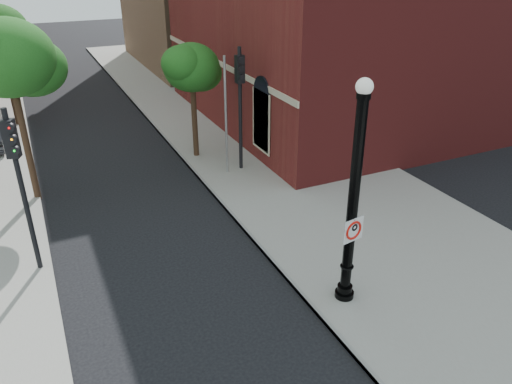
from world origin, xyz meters
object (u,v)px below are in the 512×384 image
no_parking_sign (353,230)px  traffic_signal_right (240,90)px  traffic_signal_left (17,167)px  lamppost (352,209)px

no_parking_sign → traffic_signal_right: traffic_signal_right is taller
traffic_signal_left → traffic_signal_right: 9.25m
lamppost → traffic_signal_left: size_ratio=1.22×
no_parking_sign → traffic_signal_left: size_ratio=0.13×
no_parking_sign → traffic_signal_right: 9.36m
traffic_signal_right → traffic_signal_left: bearing=-154.3°
lamppost → traffic_signal_right: 9.16m
lamppost → traffic_signal_left: 8.85m
no_parking_sign → traffic_signal_left: traffic_signal_left is taller
no_parking_sign → traffic_signal_right: bearing=73.9°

